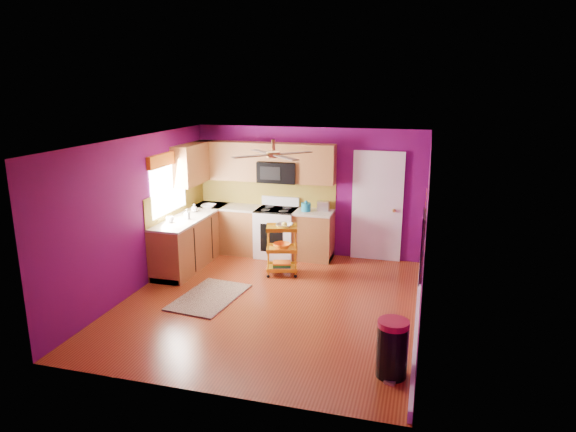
% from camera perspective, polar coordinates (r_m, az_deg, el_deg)
% --- Properties ---
extents(ground, '(5.00, 5.00, 0.00)m').
position_cam_1_polar(ground, '(8.11, -1.94, -9.53)').
color(ground, maroon).
rests_on(ground, ground).
extents(room_envelope, '(4.54, 5.04, 2.52)m').
position_cam_1_polar(room_envelope, '(7.58, -1.85, 1.78)').
color(room_envelope, '#5F0A56').
rests_on(room_envelope, ground).
extents(lower_cabinets, '(2.81, 2.31, 0.94)m').
position_cam_1_polar(lower_cabinets, '(9.99, -6.25, -2.25)').
color(lower_cabinets, brown).
rests_on(lower_cabinets, ground).
extents(electric_range, '(0.76, 0.66, 1.13)m').
position_cam_1_polar(electric_range, '(10.04, -1.28, -1.77)').
color(electric_range, white).
rests_on(electric_range, ground).
extents(upper_cabinetry, '(2.80, 2.30, 1.26)m').
position_cam_1_polar(upper_cabinetry, '(9.97, -5.15, 5.81)').
color(upper_cabinetry, brown).
rests_on(upper_cabinetry, ground).
extents(left_window, '(0.08, 1.35, 1.08)m').
position_cam_1_polar(left_window, '(9.38, -13.17, 4.53)').
color(left_window, white).
rests_on(left_window, ground).
extents(panel_door, '(0.95, 0.11, 2.15)m').
position_cam_1_polar(panel_door, '(9.83, 9.88, 0.92)').
color(panel_door, white).
rests_on(panel_door, ground).
extents(right_wall_art, '(0.04, 2.74, 1.04)m').
position_cam_1_polar(right_wall_art, '(6.97, 14.85, -1.45)').
color(right_wall_art, black).
rests_on(right_wall_art, ground).
extents(ceiling_fan, '(1.01, 1.01, 0.26)m').
position_cam_1_polar(ceiling_fan, '(7.66, -1.64, 6.92)').
color(ceiling_fan, '#BF8C3F').
rests_on(ceiling_fan, ground).
extents(shag_rug, '(0.99, 1.46, 0.02)m').
position_cam_1_polar(shag_rug, '(8.34, -8.73, -8.89)').
color(shag_rug, black).
rests_on(shag_rug, ground).
extents(rolling_cart, '(0.62, 0.52, 0.97)m').
position_cam_1_polar(rolling_cart, '(9.04, -0.64, -3.54)').
color(rolling_cart, gold).
rests_on(rolling_cart, ground).
extents(trash_can, '(0.44, 0.45, 0.69)m').
position_cam_1_polar(trash_can, '(6.21, 11.50, -14.24)').
color(trash_can, black).
rests_on(trash_can, ground).
extents(teal_kettle, '(0.18, 0.18, 0.21)m').
position_cam_1_polar(teal_kettle, '(9.75, 2.02, 1.01)').
color(teal_kettle, teal).
rests_on(teal_kettle, lower_cabinets).
extents(toaster, '(0.22, 0.15, 0.18)m').
position_cam_1_polar(toaster, '(9.82, 3.95, 1.12)').
color(toaster, beige).
rests_on(toaster, lower_cabinets).
extents(soap_bottle_a, '(0.09, 0.09, 0.19)m').
position_cam_1_polar(soap_bottle_a, '(9.34, -11.18, 0.21)').
color(soap_bottle_a, '#EA3F72').
rests_on(soap_bottle_a, lower_cabinets).
extents(soap_bottle_b, '(0.12, 0.12, 0.16)m').
position_cam_1_polar(soap_bottle_b, '(9.85, -10.38, 0.88)').
color(soap_bottle_b, white).
rests_on(soap_bottle_b, lower_cabinets).
extents(counter_dish, '(0.28, 0.28, 0.07)m').
position_cam_1_polar(counter_dish, '(10.15, -8.82, 1.09)').
color(counter_dish, white).
rests_on(counter_dish, lower_cabinets).
extents(counter_cup, '(0.14, 0.14, 0.11)m').
position_cam_1_polar(counter_cup, '(9.20, -12.98, -0.38)').
color(counter_cup, white).
rests_on(counter_cup, lower_cabinets).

